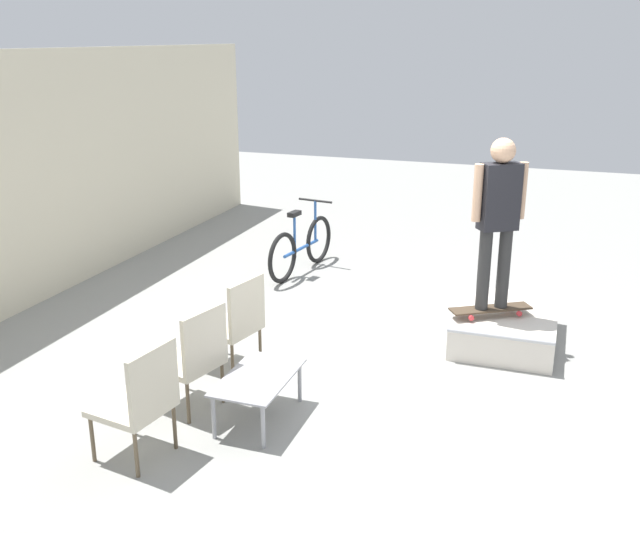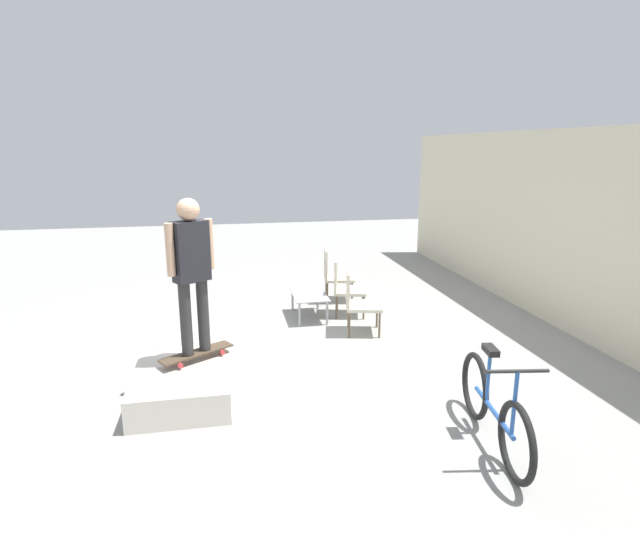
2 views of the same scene
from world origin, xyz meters
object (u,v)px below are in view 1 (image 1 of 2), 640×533
patio_chair_center (193,355)px  bicycle (301,247)px  patio_chair_right (236,320)px  patio_chair_left (141,398)px  skate_ramp_box (506,326)px  coffee_table (258,381)px  skateboard_on_ramp (491,309)px  person_skater (498,210)px

patio_chair_center → bicycle: patio_chair_center is taller
patio_chair_right → bicycle: patio_chair_right is taller
patio_chair_left → patio_chair_center: (0.82, 0.00, 0.00)m
skate_ramp_box → coffee_table: coffee_table is taller
skateboard_on_ramp → person_skater: 1.05m
patio_chair_center → skateboard_on_ramp: bearing=148.3°
person_skater → patio_chair_right: person_skater is taller
bicycle → person_skater: bearing=-112.9°
patio_chair_right → bicycle: (3.07, 0.48, -0.15)m
patio_chair_right → bicycle: size_ratio=0.57×
skate_ramp_box → bicycle: (1.50, 2.91, 0.19)m
skate_ramp_box → person_skater: bearing=142.1°
patio_chair_left → skateboard_on_ramp: bearing=152.0°
skateboard_on_ramp → patio_chair_right: bearing=179.0°
patio_chair_left → patio_chair_right: (1.65, 0.00, 0.00)m
coffee_table → patio_chair_right: (0.81, 0.59, 0.16)m
patio_chair_left → patio_chair_right: bearing=-171.0°
patio_chair_left → patio_chair_center: same height
coffee_table → person_skater: bearing=-37.6°
bicycle → patio_chair_left: bearing=-165.4°
person_skater → patio_chair_left: 3.90m
skateboard_on_ramp → patio_chair_center: (-2.20, 2.27, 0.09)m
skate_ramp_box → patio_chair_right: bearing=122.9°
person_skater → bicycle: (1.69, 2.75, -1.12)m
skate_ramp_box → skateboard_on_ramp: 0.36m
person_skater → coffee_table: person_skater is taller
coffee_table → patio_chair_left: bearing=144.9°
skateboard_on_ramp → coffee_table: 2.75m
skateboard_on_ramp → patio_chair_center: 3.16m
skate_ramp_box → coffee_table: 3.01m
skateboard_on_ramp → patio_chair_left: (-3.02, 2.27, 0.09)m
patio_chair_center → skate_ramp_box: bearing=148.9°
skate_ramp_box → patio_chair_center: size_ratio=1.49×
patio_chair_right → skate_ramp_box: bearing=135.4°
skateboard_on_ramp → person_skater: person_skater is taller
skate_ramp_box → person_skater: 1.33m
person_skater → bicycle: person_skater is taller
patio_chair_center → patio_chair_left: bearing=14.3°
coffee_table → patio_chair_left: 1.04m
skateboard_on_ramp → bicycle: size_ratio=0.50×
skateboard_on_ramp → bicycle: 3.23m
coffee_table → patio_chair_center: 0.62m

